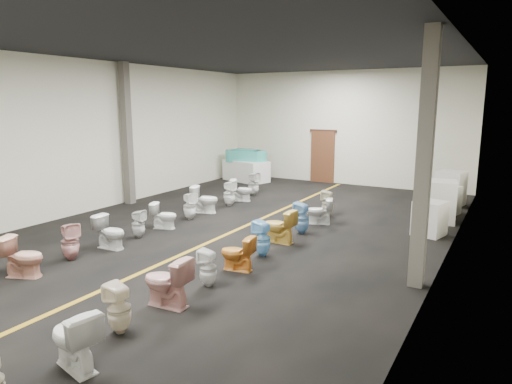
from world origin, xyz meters
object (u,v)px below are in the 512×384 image
toilet_right_4 (208,268)px  toilet_left_7 (190,206)px  toilet_right_8 (302,218)px  toilet_left_11 (254,184)px  appliance_crate_b (439,201)px  toilet_left_4 (110,232)px  toilet_right_1 (74,338)px  appliance_crate_c (444,200)px  display_table (246,171)px  toilet_left_9 (229,193)px  toilet_left_10 (241,190)px  toilet_left_2 (23,257)px  toilet_left_6 (164,216)px  toilet_right_6 (262,239)px  toilet_left_3 (70,241)px  bathtub (246,156)px  toilet_right_9 (319,211)px  toilet_left_5 (138,224)px  toilet_left_8 (205,199)px  appliance_crate_d (451,188)px  toilet_right_10 (328,203)px  toilet_right_3 (167,282)px  toilet_right_5 (237,253)px  toilet_right_7 (279,226)px  appliance_crate_a (430,218)px  toilet_right_2 (119,308)px

toilet_right_4 → toilet_left_7: bearing=-143.9°
toilet_right_8 → toilet_left_11: bearing=-131.8°
appliance_crate_b → toilet_left_4: size_ratio=1.52×
toilet_right_1 → appliance_crate_c: bearing=178.4°
display_table → toilet_left_9: size_ratio=2.39×
toilet_left_10 → toilet_left_11: (-0.10, 0.99, 0.05)m
toilet_left_2 → toilet_left_9: 7.00m
toilet_left_6 → toilet_left_9: size_ratio=0.84×
appliance_crate_c → toilet_right_6: (-2.83, -6.00, -0.03)m
appliance_crate_c → toilet_left_2: (-6.18, -9.27, -0.03)m
toilet_left_3 → bathtub: bearing=27.0°
display_table → toilet_left_4: size_ratio=2.58×
toilet_left_7 → toilet_left_9: size_ratio=0.95×
toilet_right_8 → toilet_right_9: (0.02, 1.11, -0.05)m
toilet_left_10 → toilet_right_9: bearing=-134.4°
toilet_left_5 → toilet_left_11: bearing=-8.1°
appliance_crate_b → toilet_left_11: appliance_crate_b is taller
toilet_right_9 → toilet_left_8: bearing=-100.5°
appliance_crate_d → toilet_left_9: bearing=-149.3°
display_table → toilet_right_10: display_table is taller
toilet_left_4 → toilet_right_9: toilet_left_4 is taller
display_table → bathtub: (-0.00, 0.00, 0.64)m
toilet_left_8 → toilet_right_3: bearing=-167.3°
toilet_right_8 → toilet_right_5: bearing=3.1°
toilet_left_6 → toilet_right_4: size_ratio=1.00×
toilet_left_2 → toilet_left_9: (0.08, 7.00, 0.02)m
display_table → toilet_right_8: bearing=-49.0°
toilet_left_5 → toilet_left_11: 5.86m
toilet_left_6 → toilet_left_8: bearing=-16.9°
toilet_right_8 → toilet_left_3: bearing=-35.1°
toilet_left_3 → toilet_left_8: toilet_left_8 is taller
toilet_right_7 → appliance_crate_b: bearing=145.3°
toilet_left_5 → toilet_right_4: (3.23, -1.60, -0.00)m
toilet_left_10 → toilet_right_1: toilet_right_1 is taller
appliance_crate_a → toilet_right_10: appliance_crate_a is taller
toilet_right_3 → toilet_right_7: size_ratio=1.04×
toilet_right_2 → toilet_right_3: (0.01, 1.01, 0.05)m
toilet_left_4 → toilet_right_2: toilet_left_4 is taller
toilet_left_6 → toilet_left_4: bearing=161.7°
toilet_left_11 → bathtub: bearing=48.2°
toilet_left_6 → toilet_right_6: size_ratio=0.87×
toilet_left_3 → toilet_left_5: size_ratio=1.16×
appliance_crate_d → toilet_left_3: bearing=-123.0°
toilet_right_9 → toilet_left_5: bearing=-63.1°
toilet_right_4 → toilet_right_8: 3.90m
toilet_left_3 → toilet_right_1: toilet_right_1 is taller
toilet_left_10 → toilet_right_2: (3.18, -8.50, 0.00)m
toilet_left_4 → appliance_crate_a: bearing=-56.1°
toilet_right_1 → toilet_right_6: 4.85m
display_table → toilet_right_10: bearing=-37.9°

